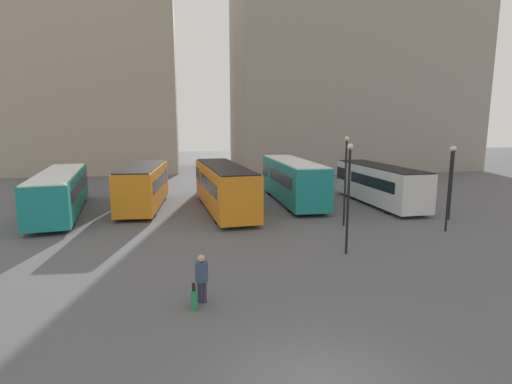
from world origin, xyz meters
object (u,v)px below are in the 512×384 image
bus_1 (144,185)px  traveler (202,274)px  bus_2 (224,186)px  bus_4 (379,183)px  lamp_post_2 (452,176)px  lamp_post_3 (450,181)px  suitcase (194,299)px  lamp_post_1 (349,190)px  lamp_post_0 (346,174)px  bus_0 (60,191)px  bus_3 (292,179)px

bus_1 → traveler: 16.96m
bus_2 → bus_4: size_ratio=1.11×
bus_1 → lamp_post_2: lamp_post_2 is taller
lamp_post_3 → lamp_post_2: bearing=51.7°
suitcase → lamp_post_2: 19.39m
lamp_post_1 → lamp_post_2: bearing=29.8°
bus_4 → bus_1: bearing=82.2°
suitcase → lamp_post_0: size_ratio=0.18×
bus_1 → bus_0: bearing=104.1°
bus_2 → lamp_post_0: 8.88m
bus_0 → bus_1: (5.47, 0.98, 0.11)m
bus_4 → lamp_post_2: lamp_post_2 is taller
lamp_post_0 → bus_2: bearing=140.6°
bus_3 → lamp_post_1: bearing=176.5°
lamp_post_2 → bus_3: bearing=138.4°
bus_2 → bus_0: bearing=80.0°
bus_4 → suitcase: size_ratio=10.59×
lamp_post_1 → bus_4: bearing=56.8°
bus_0 → lamp_post_1: size_ratio=2.33×
bus_2 → lamp_post_1: size_ratio=2.17×
bus_0 → suitcase: 18.29m
bus_4 → traveler: 20.52m
bus_0 → suitcase: bearing=-159.6°
bus_0 → bus_4: bearing=-99.9°
bus_3 → traveler: size_ratio=6.41×
traveler → bus_2: bearing=-4.3°
traveler → lamp_post_3: 15.99m
lamp_post_1 → lamp_post_2: lamp_post_1 is taller
bus_2 → lamp_post_1: (4.86, -10.56, 1.36)m
bus_3 → lamp_post_3: lamp_post_3 is taller
bus_4 → lamp_post_3: lamp_post_3 is taller
bus_3 → bus_1: bearing=91.5°
bus_1 → bus_3: bearing=-84.4°
bus_0 → lamp_post_2: 26.02m
bus_1 → bus_3: (11.31, 0.32, 0.10)m
lamp_post_0 → lamp_post_2: (7.30, 0.29, -0.35)m
bus_1 → bus_4: bus_1 is taller
lamp_post_1 → bus_1: bearing=130.2°
bus_2 → lamp_post_1: 11.70m
traveler → lamp_post_3: lamp_post_3 is taller
bus_3 → lamp_post_0: lamp_post_0 is taller
bus_0 → bus_3: bearing=-93.7°
bus_0 → lamp_post_0: size_ratio=2.26×
suitcase → bus_2: bearing=-5.2°
traveler → lamp_post_1: lamp_post_1 is taller
suitcase → lamp_post_2: lamp_post_2 is taller
suitcase → lamp_post_1: size_ratio=0.18×
bus_1 → bus_4: bearing=-91.5°
bus_4 → lamp_post_1: bearing=144.4°
bus_3 → lamp_post_0: (1.16, -7.80, 1.41)m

